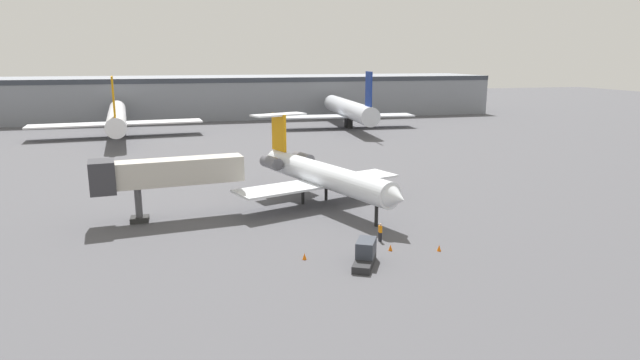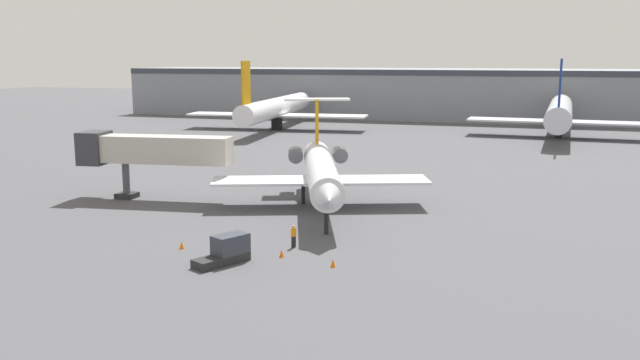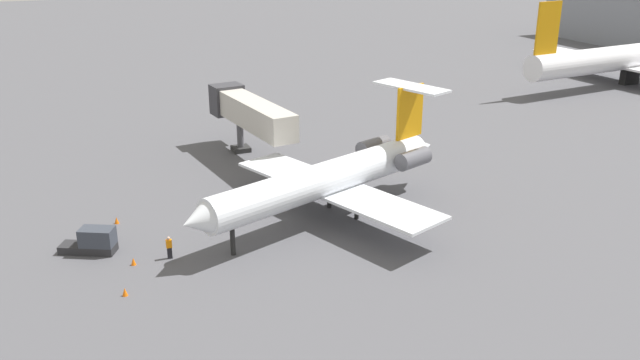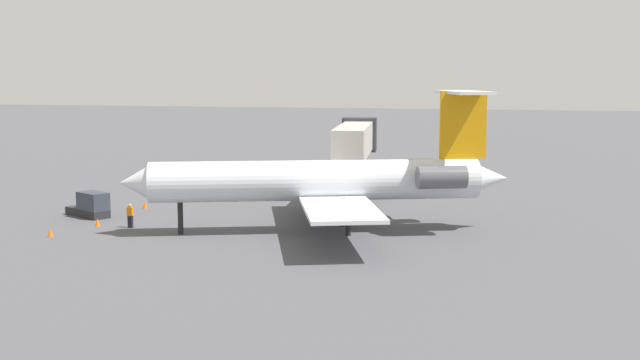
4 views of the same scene
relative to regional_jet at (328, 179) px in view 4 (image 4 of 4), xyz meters
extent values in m
cube|color=#4C4C51|center=(-1.18, 0.43, -3.61)|extent=(400.00, 400.00, 0.10)
cylinder|color=silver|center=(0.28, -0.79, -0.07)|extent=(10.01, 21.71, 2.71)
cone|color=silver|center=(4.28, -11.94, -0.07)|extent=(3.17, 2.94, 2.58)
cone|color=silver|center=(-3.75, 10.46, -0.07)|extent=(3.05, 3.23, 2.31)
cube|color=silver|center=(5.02, 1.97, -1.12)|extent=(10.10, 7.23, 0.24)
cube|color=silver|center=(-5.13, -1.66, -1.12)|extent=(10.10, 7.23, 0.24)
cylinder|color=#595960|center=(-0.31, 7.55, 0.33)|extent=(2.49, 3.52, 1.50)
cylinder|color=#595960|center=(-4.56, 6.03, 0.33)|extent=(2.49, 3.52, 1.50)
cube|color=orange|center=(-3.11, 8.67, 3.59)|extent=(1.31, 3.09, 4.60)
cube|color=silver|center=(-3.11, 8.67, 5.80)|extent=(7.21, 4.55, 0.20)
cylinder|color=black|center=(3.33, -9.30, -2.49)|extent=(0.36, 0.36, 2.14)
cylinder|color=black|center=(1.11, 1.64, -2.49)|extent=(0.36, 0.36, 2.14)
cylinder|color=black|center=(-1.90, 0.56, -2.49)|extent=(0.36, 0.36, 2.14)
cube|color=#B7B2A8|center=(-15.90, -1.50, 1.36)|extent=(14.45, 4.35, 2.60)
cube|color=#333338|center=(-22.57, -2.34, 1.36)|extent=(2.78, 3.47, 3.20)
cylinder|color=#4C4C51|center=(-19.44, -1.94, -1.75)|extent=(0.70, 0.70, 3.62)
cube|color=#262626|center=(-19.44, -1.94, -3.31)|extent=(1.80, 1.80, 0.50)
cube|color=black|center=(2.13, -13.61, -3.14)|extent=(0.25, 0.33, 0.85)
cube|color=orange|center=(2.13, -13.61, -2.41)|extent=(0.27, 0.41, 0.60)
sphere|color=tan|center=(2.13, -13.61, -1.99)|extent=(0.24, 0.24, 0.24)
cube|color=#262628|center=(-1.16, -18.87, -3.26)|extent=(3.09, 4.19, 0.60)
cube|color=#333842|center=(-0.79, -18.16, -2.31)|extent=(2.35, 2.78, 1.30)
cone|color=orange|center=(-5.51, -16.35, -3.29)|extent=(0.36, 0.36, 0.55)
cone|color=orange|center=(2.15, -16.15, -3.29)|extent=(0.36, 0.36, 0.55)
cone|color=orange|center=(6.18, -17.26, -3.29)|extent=(0.36, 0.36, 0.55)
camera|label=1|loc=(-14.68, -57.60, 12.82)|focal=30.45mm
camera|label=2|loc=(18.05, -58.41, 10.16)|focal=37.81mm
camera|label=3|loc=(45.03, -20.21, 18.30)|focal=37.14mm
camera|label=4|loc=(50.62, 12.18, 6.89)|focal=43.85mm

